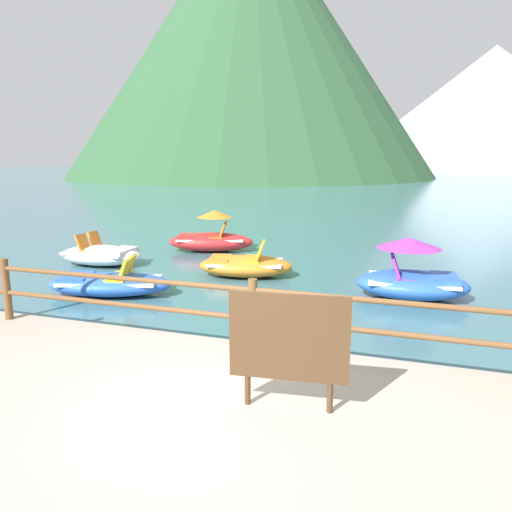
{
  "coord_description": "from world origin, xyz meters",
  "views": [
    {
      "loc": [
        1.88,
        -4.07,
        2.87
      ],
      "look_at": [
        -1.08,
        5.0,
        0.9
      ],
      "focal_mm": 34.05,
      "sensor_mm": 36.0,
      "label": 1
    }
  ],
  "objects_px": {
    "pedal_boat_0": "(110,283)",
    "pedal_boat_6": "(245,265)",
    "pedal_boat_2": "(101,255)",
    "pedal_boat_5": "(211,238)",
    "pedal_boat_4": "(412,277)",
    "sign_board": "(289,339)"
  },
  "relations": [
    {
      "from": "pedal_boat_0",
      "to": "pedal_boat_6",
      "type": "height_order",
      "value": "pedal_boat_6"
    },
    {
      "from": "pedal_boat_2",
      "to": "pedal_boat_5",
      "type": "xyz_separation_m",
      "value": [
        2.08,
        2.64,
        0.13
      ]
    },
    {
      "from": "pedal_boat_2",
      "to": "pedal_boat_6",
      "type": "height_order",
      "value": "pedal_boat_2"
    },
    {
      "from": "pedal_boat_0",
      "to": "pedal_boat_6",
      "type": "distance_m",
      "value": 3.25
    },
    {
      "from": "pedal_boat_4",
      "to": "pedal_boat_6",
      "type": "xyz_separation_m",
      "value": [
        -3.87,
        0.69,
        -0.16
      ]
    },
    {
      "from": "sign_board",
      "to": "pedal_boat_2",
      "type": "bearing_deg",
      "value": 136.31
    },
    {
      "from": "pedal_boat_0",
      "to": "pedal_boat_2",
      "type": "height_order",
      "value": "pedal_boat_2"
    },
    {
      "from": "pedal_boat_4",
      "to": "sign_board",
      "type": "bearing_deg",
      "value": -101.02
    },
    {
      "from": "sign_board",
      "to": "pedal_boat_2",
      "type": "distance_m",
      "value": 9.51
    },
    {
      "from": "sign_board",
      "to": "pedal_boat_5",
      "type": "relative_size",
      "value": 0.43
    },
    {
      "from": "pedal_boat_0",
      "to": "pedal_boat_6",
      "type": "bearing_deg",
      "value": 48.38
    },
    {
      "from": "pedal_boat_4",
      "to": "pedal_boat_5",
      "type": "xyz_separation_m",
      "value": [
        -5.91,
        3.35,
        -0.03
      ]
    },
    {
      "from": "pedal_boat_0",
      "to": "pedal_boat_4",
      "type": "height_order",
      "value": "pedal_boat_4"
    },
    {
      "from": "pedal_boat_4",
      "to": "pedal_boat_6",
      "type": "height_order",
      "value": "pedal_boat_4"
    },
    {
      "from": "pedal_boat_0",
      "to": "pedal_boat_4",
      "type": "distance_m",
      "value": 6.28
    },
    {
      "from": "pedal_boat_6",
      "to": "pedal_boat_4",
      "type": "bearing_deg",
      "value": -10.11
    },
    {
      "from": "sign_board",
      "to": "pedal_boat_4",
      "type": "bearing_deg",
      "value": 78.98
    },
    {
      "from": "sign_board",
      "to": "pedal_boat_4",
      "type": "relative_size",
      "value": 0.51
    },
    {
      "from": "pedal_boat_6",
      "to": "sign_board",
      "type": "bearing_deg",
      "value": -67.24
    },
    {
      "from": "pedal_boat_4",
      "to": "pedal_boat_0",
      "type": "bearing_deg",
      "value": -163.9
    },
    {
      "from": "sign_board",
      "to": "pedal_boat_2",
      "type": "relative_size",
      "value": 0.51
    },
    {
      "from": "sign_board",
      "to": "pedal_boat_0",
      "type": "height_order",
      "value": "sign_board"
    }
  ]
}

